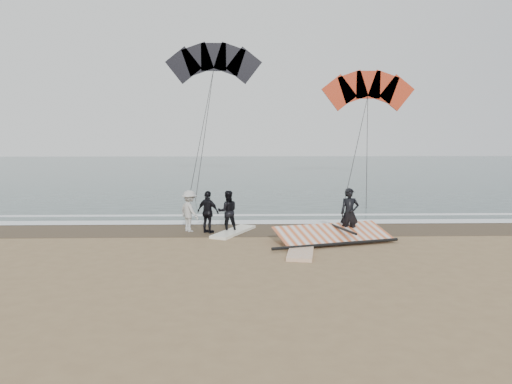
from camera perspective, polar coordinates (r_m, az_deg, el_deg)
The scene contains 12 objects.
ground at distance 14.50m, azimuth 5.55°, elevation -7.71°, with size 120.00×120.00×0.00m, color #8C704C.
sea at distance 47.10m, azimuth 0.68°, elevation 2.48°, with size 120.00×54.00×0.02m, color #233838.
wet_sand at distance 18.86m, azimuth 3.89°, elevation -4.25°, with size 120.00×2.80×0.01m, color #4C3D2B.
foam_near at distance 20.23m, azimuth 3.52°, elevation -3.43°, with size 120.00×0.90×0.01m, color white.
foam_far at distance 21.90m, azimuth 3.14°, elevation -2.63°, with size 120.00×0.45×0.01m, color white.
man_main at distance 17.38m, azimuth 10.64°, elevation -2.42°, with size 0.64×0.42×1.74m, color black.
board_white at distance 15.48m, azimuth 5.20°, elevation -6.56°, with size 0.74×2.64×0.11m, color silver.
board_cream at distance 18.12m, azimuth -2.58°, elevation -4.56°, with size 0.64×2.41×0.10m, color white.
trio_cluster at distance 18.25m, azimuth -5.67°, elevation -2.22°, with size 2.34×1.26×1.54m.
sail_rig at distance 16.97m, azimuth 8.47°, elevation -4.92°, with size 4.26×2.73×0.50m.
kite_red at distance 37.96m, azimuth 12.66°, elevation 11.01°, with size 7.63×6.93×15.61m.
kite_dark at distance 37.73m, azimuth -4.87°, elevation 14.22°, with size 7.97×6.02×14.41m.
Camera 1 is at (-1.74, -13.93, 3.65)m, focal length 35.00 mm.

